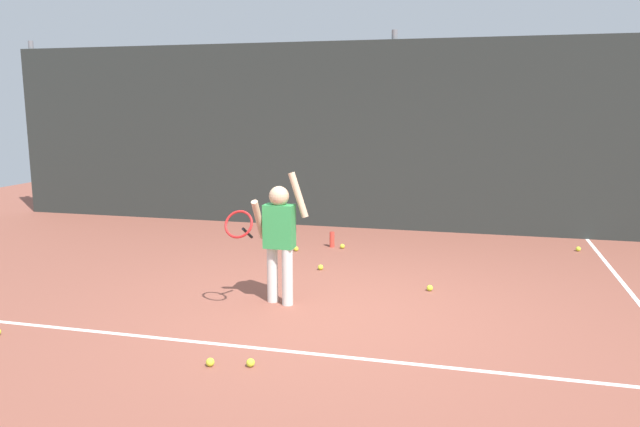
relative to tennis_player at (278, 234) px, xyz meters
name	(u,v)px	position (x,y,z in m)	size (l,w,h in m)	color
ground_plane	(331,312)	(0.58, -0.11, -0.73)	(20.00, 20.00, 0.00)	brown
court_line_baseline	(302,353)	(0.58, -1.16, -0.72)	(9.00, 0.05, 0.00)	white
court_line_sideline	(640,304)	(3.57, 0.89, -0.72)	(0.05, 9.00, 0.00)	white
back_fence_windscreen	(392,137)	(0.58, 4.08, 0.77)	(13.57, 0.08, 3.00)	#282D2B
fence_post_0	(38,128)	(-6.06, 4.14, 0.85)	(0.09, 0.09, 3.15)	slate
fence_post_1	(393,132)	(0.58, 4.14, 0.85)	(0.09, 0.09, 3.15)	slate
tennis_player	(278,234)	(0.00, 0.00, 0.00)	(0.71, 0.58, 1.35)	silver
water_bottle	(332,239)	(-0.05, 2.59, -0.62)	(0.07, 0.07, 0.22)	#D83F33
tennis_ball_0	(296,249)	(-0.47, 2.22, -0.69)	(0.07, 0.07, 0.07)	#CCE033
tennis_ball_1	(251,363)	(0.27, -1.51, -0.69)	(0.07, 0.07, 0.07)	#CCE033
tennis_ball_3	(342,246)	(0.12, 2.53, -0.69)	(0.07, 0.07, 0.07)	#CCE033
tennis_ball_5	(430,288)	(1.46, 0.81, -0.69)	(0.07, 0.07, 0.07)	#CCE033
tennis_ball_6	(578,249)	(3.32, 3.18, -0.69)	(0.07, 0.07, 0.07)	#CCE033
tennis_ball_7	(321,267)	(0.10, 1.35, -0.69)	(0.07, 0.07, 0.07)	#CCE033
tennis_ball_8	(210,362)	(-0.04, -1.58, -0.69)	(0.07, 0.07, 0.07)	#CCE033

